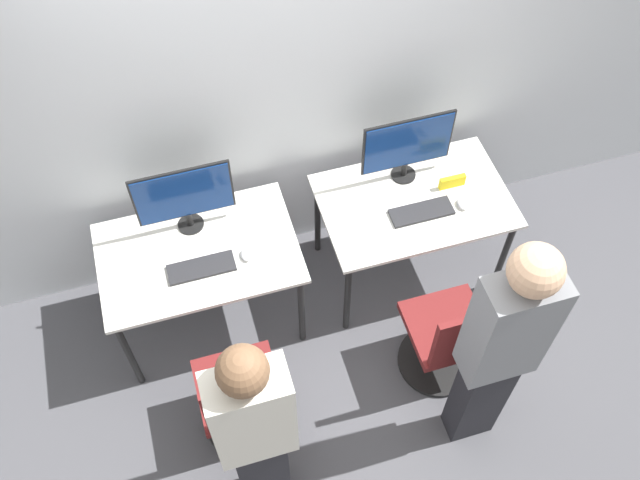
# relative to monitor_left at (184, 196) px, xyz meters

# --- Properties ---
(ground_plane) EXTENTS (20.00, 20.00, 0.00)m
(ground_plane) POSITION_rel_monitor_left_xyz_m (0.65, -0.56, -0.99)
(ground_plane) COLOR #4C4C51
(wall_back) EXTENTS (12.00, 0.05, 2.80)m
(wall_back) POSITION_rel_monitor_left_xyz_m (0.65, 0.29, 0.41)
(wall_back) COLOR silver
(wall_back) RESTS_ON ground_plane
(desk_left) EXTENTS (1.12, 0.73, 0.73)m
(desk_left) POSITION_rel_monitor_left_xyz_m (0.00, -0.20, -0.34)
(desk_left) COLOR silver
(desk_left) RESTS_ON ground_plane
(monitor_left) EXTENTS (0.55, 0.15, 0.47)m
(monitor_left) POSITION_rel_monitor_left_xyz_m (0.00, 0.00, 0.00)
(monitor_left) COLOR black
(monitor_left) RESTS_ON desk_left
(keyboard_left) EXTENTS (0.37, 0.13, 0.02)m
(keyboard_left) POSITION_rel_monitor_left_xyz_m (0.00, -0.32, -0.25)
(keyboard_left) COLOR #262628
(keyboard_left) RESTS_ON desk_left
(mouse_left) EXTENTS (0.06, 0.09, 0.03)m
(mouse_left) POSITION_rel_monitor_left_xyz_m (0.25, -0.31, -0.24)
(mouse_left) COLOR silver
(mouse_left) RESTS_ON desk_left
(office_chair_left) EXTENTS (0.48, 0.48, 0.92)m
(office_chair_left) POSITION_rel_monitor_left_xyz_m (0.04, -0.99, -0.61)
(office_chair_left) COLOR black
(office_chair_left) RESTS_ON ground_plane
(person_left) EXTENTS (0.36, 0.21, 1.63)m
(person_left) POSITION_rel_monitor_left_xyz_m (0.06, -1.35, -0.10)
(person_left) COLOR #232328
(person_left) RESTS_ON ground_plane
(desk_right) EXTENTS (1.12, 0.73, 0.73)m
(desk_right) POSITION_rel_monitor_left_xyz_m (1.30, -0.20, -0.34)
(desk_right) COLOR silver
(desk_right) RESTS_ON ground_plane
(monitor_right) EXTENTS (0.55, 0.15, 0.47)m
(monitor_right) POSITION_rel_monitor_left_xyz_m (1.30, 0.00, 0.00)
(monitor_right) COLOR black
(monitor_right) RESTS_ON desk_right
(keyboard_right) EXTENTS (0.37, 0.13, 0.02)m
(keyboard_right) POSITION_rel_monitor_left_xyz_m (1.30, -0.30, -0.25)
(keyboard_right) COLOR #262628
(keyboard_right) RESTS_ON desk_right
(mouse_right) EXTENTS (0.06, 0.09, 0.03)m
(mouse_right) POSITION_rel_monitor_left_xyz_m (1.55, -0.32, -0.24)
(mouse_right) COLOR silver
(mouse_right) RESTS_ON desk_right
(office_chair_right) EXTENTS (0.48, 0.48, 0.92)m
(office_chair_right) POSITION_rel_monitor_left_xyz_m (1.26, -0.96, -0.61)
(office_chair_right) COLOR black
(office_chair_right) RESTS_ON ground_plane
(person_right) EXTENTS (0.36, 0.23, 1.78)m
(person_right) POSITION_rel_monitor_left_xyz_m (1.27, -1.33, -0.01)
(person_right) COLOR #232328
(person_right) RESTS_ON ground_plane
(placard_right) EXTENTS (0.16, 0.03, 0.08)m
(placard_right) POSITION_rel_monitor_left_xyz_m (1.55, -0.16, -0.22)
(placard_right) COLOR yellow
(placard_right) RESTS_ON desk_right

